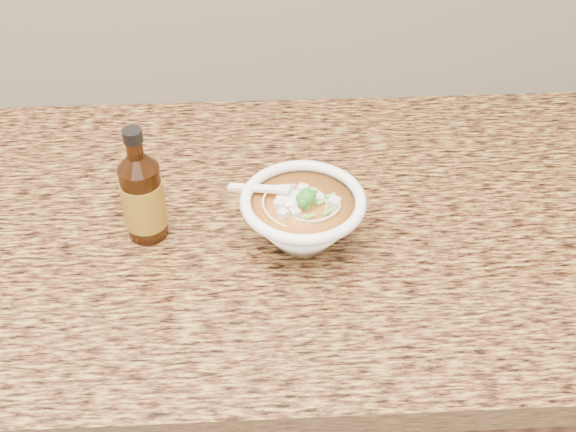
{
  "coord_description": "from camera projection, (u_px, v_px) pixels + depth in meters",
  "views": [
    {
      "loc": [
        0.25,
        0.89,
        1.58
      ],
      "look_at": [
        0.29,
        1.62,
        0.94
      ],
      "focal_mm": 45.0,
      "sensor_mm": 36.0,
      "label": 1
    }
  ],
  "objects": [
    {
      "name": "cabinet",
      "position": [
        133.0,
        410.0,
        1.34
      ],
      "size": [
        4.0,
        0.65,
        0.86
      ],
      "primitive_type": "cube",
      "color": "black",
      "rests_on": "ground"
    },
    {
      "name": "hot_sauce_bottle",
      "position": [
        143.0,
        197.0,
        0.97
      ],
      "size": [
        0.07,
        0.07,
        0.17
      ],
      "rotation": [
        0.0,
        0.0,
        0.37
      ],
      "color": "#391907",
      "rests_on": "counter_slab"
    },
    {
      "name": "soup_bowl",
      "position": [
        303.0,
        218.0,
        0.97
      ],
      "size": [
        0.19,
        0.17,
        0.09
      ],
      "rotation": [
        0.0,
        0.0,
        0.18
      ],
      "color": "white",
      "rests_on": "counter_slab"
    },
    {
      "name": "counter_slab",
      "position": [
        88.0,
        231.0,
        1.04
      ],
      "size": [
        4.0,
        0.68,
        0.04
      ],
      "primitive_type": "cube",
      "color": "olive",
      "rests_on": "cabinet"
    }
  ]
}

